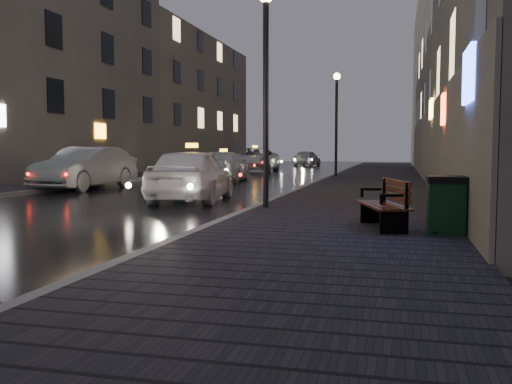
# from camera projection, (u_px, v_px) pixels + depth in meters

# --- Properties ---
(ground) EXTENTS (120.00, 120.00, 0.00)m
(ground) POSITION_uv_depth(u_px,v_px,m) (58.00, 254.00, 8.67)
(ground) COLOR black
(ground) RESTS_ON ground
(sidewalk) EXTENTS (4.60, 58.00, 0.15)m
(sidewalk) POSITION_uv_depth(u_px,v_px,m) (375.00, 179.00, 28.02)
(sidewalk) COLOR black
(sidewalk) RESTS_ON ground
(curb) EXTENTS (0.20, 58.00, 0.15)m
(curb) POSITION_uv_depth(u_px,v_px,m) (327.00, 178.00, 28.60)
(curb) COLOR slate
(curb) RESTS_ON ground
(sidewalk_far) EXTENTS (2.40, 58.00, 0.15)m
(sidewalk_far) POSITION_uv_depth(u_px,v_px,m) (140.00, 176.00, 31.08)
(sidewalk_far) COLOR black
(sidewalk_far) RESTS_ON ground
(curb_far) EXTENTS (0.20, 58.00, 0.15)m
(curb_far) POSITION_uv_depth(u_px,v_px,m) (162.00, 176.00, 30.76)
(curb_far) COLOR slate
(curb_far) RESTS_ON ground
(building_near) EXTENTS (1.80, 50.00, 13.00)m
(building_near) POSITION_uv_depth(u_px,v_px,m) (441.00, 57.00, 30.62)
(building_near) COLOR #605B54
(building_near) RESTS_ON ground
(building_far_b) EXTENTS (6.00, 16.00, 14.00)m
(building_far_b) POSITION_uv_depth(u_px,v_px,m) (48.00, 48.00, 30.74)
(building_far_b) COLOR #6B6051
(building_far_b) RESTS_ON ground
(building_far_c) EXTENTS (6.00, 22.00, 11.00)m
(building_far_c) POSITION_uv_depth(u_px,v_px,m) (180.00, 103.00, 49.23)
(building_far_c) COLOR #6B6051
(building_far_c) RESTS_ON ground
(lamp_near) EXTENTS (0.36, 0.36, 5.28)m
(lamp_near) POSITION_uv_depth(u_px,v_px,m) (266.00, 70.00, 13.75)
(lamp_near) COLOR black
(lamp_near) RESTS_ON sidewalk
(lamp_far) EXTENTS (0.36, 0.36, 5.28)m
(lamp_far) POSITION_uv_depth(u_px,v_px,m) (336.00, 111.00, 29.22)
(lamp_far) COLOR black
(lamp_far) RESTS_ON sidewalk
(bench) EXTENTS (1.07, 1.84, 0.89)m
(bench) POSITION_uv_depth(u_px,v_px,m) (387.00, 204.00, 10.35)
(bench) COLOR black
(bench) RESTS_ON sidewalk
(trash_bin) EXTENTS (0.66, 0.66, 0.98)m
(trash_bin) POSITION_uv_depth(u_px,v_px,m) (446.00, 204.00, 9.69)
(trash_bin) COLOR black
(trash_bin) RESTS_ON sidewalk
(taxi_near) EXTENTS (2.43, 4.91, 1.61)m
(taxi_near) POSITION_uv_depth(u_px,v_px,m) (192.00, 175.00, 17.12)
(taxi_near) COLOR white
(taxi_near) RESTS_ON ground
(car_left_mid) EXTENTS (2.00, 5.09, 1.65)m
(car_left_mid) POSITION_uv_depth(u_px,v_px,m) (86.00, 168.00, 22.10)
(car_left_mid) COLOR #9B9CA3
(car_left_mid) RESTS_ON ground
(taxi_mid) EXTENTS (2.51, 5.10, 1.43)m
(taxi_mid) POSITION_uv_depth(u_px,v_px,m) (224.00, 166.00, 27.50)
(taxi_mid) COLOR silver
(taxi_mid) RESTS_ON ground
(taxi_far) EXTENTS (3.10, 6.06, 1.64)m
(taxi_far) POSITION_uv_depth(u_px,v_px,m) (255.00, 159.00, 38.76)
(taxi_far) COLOR silver
(taxi_far) RESTS_ON ground
(car_far) EXTENTS (2.15, 4.27, 1.39)m
(car_far) POSITION_uv_depth(u_px,v_px,m) (307.00, 158.00, 49.78)
(car_far) COLOR #A2A1A9
(car_far) RESTS_ON ground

